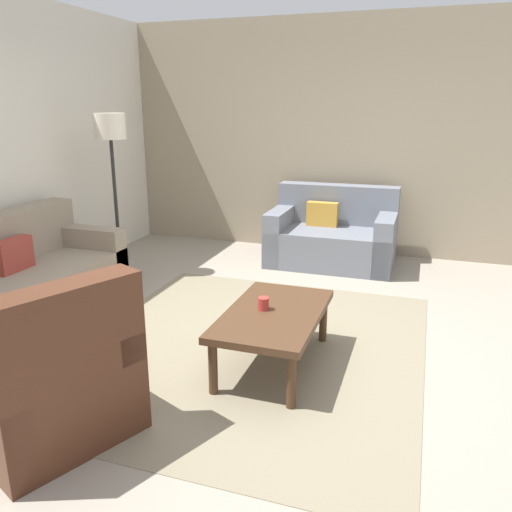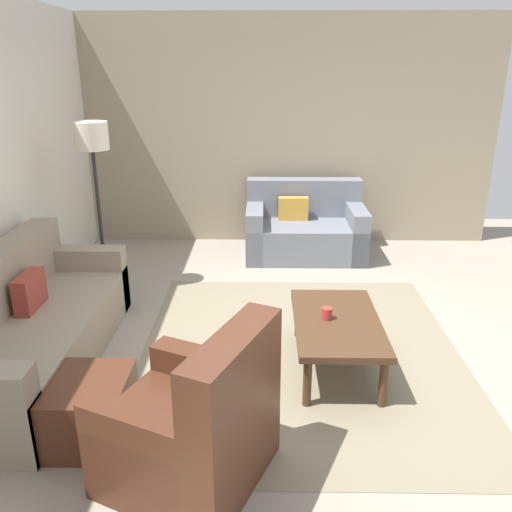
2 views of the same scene
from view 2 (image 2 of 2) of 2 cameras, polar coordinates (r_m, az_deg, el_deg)
The scene contains 10 objects.
ground_plane at distance 4.35m, azimuth 4.81°, elevation -10.50°, with size 8.00×8.00×0.00m, color gray.
stone_feature_panel at distance 6.79m, azimuth 3.52°, elevation 13.21°, with size 0.12×5.20×2.80m, color gray.
area_rug at distance 4.35m, azimuth 4.81°, elevation -10.46°, with size 2.95×2.58×0.01m, color #7F745C.
couch_main at distance 4.40m, azimuth -23.91°, elevation -7.53°, with size 2.25×0.85×0.88m.
couch_loveseat at distance 6.49m, azimuth 5.26°, elevation 2.88°, with size 0.90×1.42×0.88m.
armchair_leather at distance 3.06m, azimuth -6.28°, elevation -18.48°, with size 1.06×1.06×0.95m.
ottoman at distance 3.55m, azimuth -18.21°, elevation -15.55°, with size 0.56×0.56×0.40m, color #4C2819.
coffee_table at distance 4.03m, azimuth 8.78°, elevation -7.48°, with size 1.10×0.64×0.41m.
cup at distance 3.99m, azimuth 7.72°, elevation -6.21°, with size 0.08×0.08×0.09m, color #B2332D.
lamp_standing at distance 5.31m, azimuth -17.28°, elevation 10.53°, with size 0.32×0.32×1.71m.
Camera 2 is at (-3.74, 0.30, 2.21)m, focal length 36.82 mm.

